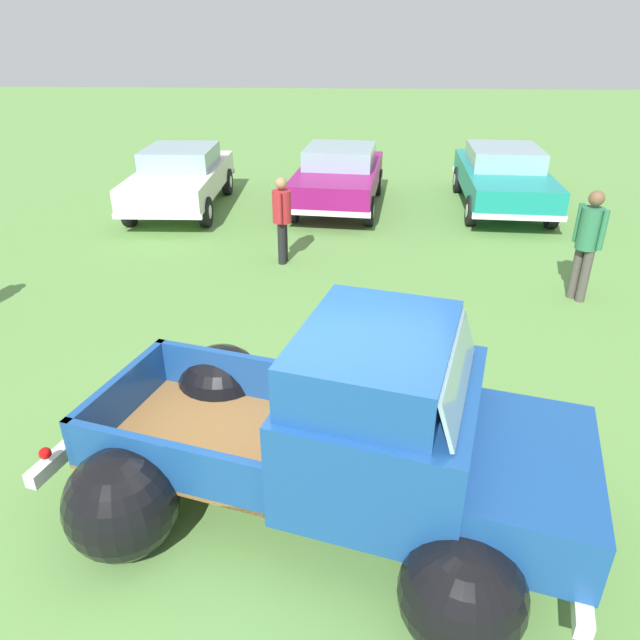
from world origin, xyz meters
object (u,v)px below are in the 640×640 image
object	(u,v)px
spectator_0	(588,239)
spectator_1	(282,215)
show_car_1	(339,175)
lane_cone_1	(322,356)
show_car_2	(503,176)
show_car_0	(181,176)
vintage_pickup_truck	(352,448)

from	to	relation	value
spectator_0	spectator_1	world-z (taller)	spectator_0
show_car_1	lane_cone_1	xyz separation A→B (m)	(-0.05, -7.80, -0.47)
show_car_2	lane_cone_1	world-z (taller)	show_car_2
spectator_1	lane_cone_1	distance (m)	4.15
show_car_0	spectator_1	bearing A→B (deg)	37.62
vintage_pickup_truck	show_car_2	size ratio (longest dim) A/B	1.06
vintage_pickup_truck	spectator_1	world-z (taller)	vintage_pickup_truck
show_car_0	lane_cone_1	world-z (taller)	show_car_0
spectator_0	lane_cone_1	bearing A→B (deg)	-0.35
show_car_1	spectator_0	world-z (taller)	spectator_0
show_car_0	lane_cone_1	distance (m)	8.39
show_car_1	spectator_1	size ratio (longest dim) A/B	2.73
show_car_1	lane_cone_1	bearing A→B (deg)	5.75
vintage_pickup_truck	show_car_2	world-z (taller)	vintage_pickup_truck
spectator_1	lane_cone_1	xyz separation A→B (m)	(0.91, -4.00, -0.60)
show_car_1	spectator_1	world-z (taller)	spectator_1
show_car_1	lane_cone_1	world-z (taller)	show_car_1
show_car_1	spectator_0	size ratio (longest dim) A/B	2.45
show_car_0	spectator_1	size ratio (longest dim) A/B	2.75
show_car_2	spectator_1	bearing A→B (deg)	-47.82
show_car_0	vintage_pickup_truck	bearing A→B (deg)	21.48
vintage_pickup_truck	show_car_1	xyz separation A→B (m)	(-0.32, 10.11, 0.03)
show_car_0	show_car_1	distance (m)	3.79
show_car_2	spectator_0	size ratio (longest dim) A/B	2.63
spectator_0	show_car_0	bearing A→B (deg)	-65.25
spectator_1	vintage_pickup_truck	bearing A→B (deg)	106.37
show_car_0	show_car_2	distance (m)	7.72
spectator_1	lane_cone_1	size ratio (longest dim) A/B	2.54
lane_cone_1	vintage_pickup_truck	bearing A→B (deg)	-80.75
show_car_0	spectator_0	size ratio (longest dim) A/B	2.46
show_car_0	spectator_1	distance (m)	4.49
show_car_0	lane_cone_1	bearing A→B (deg)	25.20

